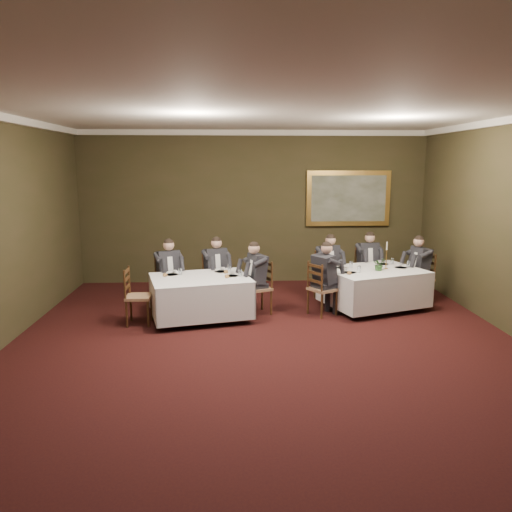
{
  "coord_description": "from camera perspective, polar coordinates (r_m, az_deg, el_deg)",
  "views": [
    {
      "loc": [
        -0.53,
        -6.56,
        2.76
      ],
      "look_at": [
        -0.09,
        2.08,
        1.15
      ],
      "focal_mm": 35.0,
      "sensor_mm": 36.0,
      "label": 1
    }
  ],
  "objects": [
    {
      "name": "front_wall",
      "position": [
        1.93,
        14.4,
        -21.22
      ],
      "size": [
        8.0,
        0.1,
        3.5
      ],
      "primitive_type": "cube",
      "color": "#34321A",
      "rests_on": "ground"
    },
    {
      "name": "place_setting_table_second",
      "position": [
        9.24,
        -9.3,
        -1.87
      ],
      "size": [
        0.33,
        0.31,
        0.14
      ],
      "color": "white",
      "rests_on": "table_second"
    },
    {
      "name": "table_main",
      "position": [
        9.87,
        13.26,
        -3.29
      ],
      "size": [
        2.14,
        1.88,
        0.67
      ],
      "rotation": [
        0.0,
        0.0,
        0.34
      ],
      "color": "#301D0D",
      "rests_on": "ground"
    },
    {
      "name": "ceiling",
      "position": [
        6.63,
        1.77,
        16.96
      ],
      "size": [
        8.0,
        10.0,
        0.1
      ],
      "primitive_type": "cube",
      "color": "silver",
      "rests_on": "back_wall"
    },
    {
      "name": "place_setting_table_main",
      "position": [
        9.87,
        10.06,
        -1.1
      ],
      "size": [
        0.33,
        0.31,
        0.14
      ],
      "color": "white",
      "rests_on": "table_main"
    },
    {
      "name": "diner_sec_backright",
      "position": [
        9.92,
        -4.65,
        -2.59
      ],
      "size": [
        0.56,
        0.6,
        1.35
      ],
      "rotation": [
        0.0,
        0.0,
        3.54
      ],
      "color": "black",
      "rests_on": "chair_sec_backright"
    },
    {
      "name": "candlestick",
      "position": [
        9.88,
        14.67,
        -0.29
      ],
      "size": [
        0.08,
        0.08,
        0.54
      ],
      "color": "#B48137",
      "rests_on": "table_main"
    },
    {
      "name": "diner_main_endleft",
      "position": [
        9.26,
        7.6,
        -3.6
      ],
      "size": [
        0.62,
        0.59,
        1.35
      ],
      "rotation": [
        0.0,
        0.0,
        -1.02
      ],
      "color": "black",
      "rests_on": "chair_main_endleft"
    },
    {
      "name": "chair_main_endleft",
      "position": [
        9.31,
        7.51,
        -4.98
      ],
      "size": [
        0.59,
        0.59,
        1.0
      ],
      "rotation": [
        0.0,
        0.0,
        -1.02
      ],
      "color": "#8A6646",
      "rests_on": "ground"
    },
    {
      "name": "painting",
      "position": [
        11.84,
        10.49,
        6.49
      ],
      "size": [
        1.95,
        0.09,
        1.28
      ],
      "color": "#DEB051",
      "rests_on": "back_wall"
    },
    {
      "name": "chair_sec_endleft",
      "position": [
        8.95,
        -13.28,
        -5.81
      ],
      "size": [
        0.42,
        0.44,
        1.0
      ],
      "rotation": [
        0.0,
        0.0,
        -1.57
      ],
      "color": "#8A6646",
      "rests_on": "ground"
    },
    {
      "name": "chair_main_endright",
      "position": [
        10.59,
        18.23,
        -3.52
      ],
      "size": [
        0.51,
        0.53,
        1.0
      ],
      "rotation": [
        0.0,
        0.0,
        1.81
      ],
      "color": "#8A6646",
      "rests_on": "ground"
    },
    {
      "name": "centerpiece",
      "position": [
        9.7,
        13.89,
        -0.85
      ],
      "size": [
        0.3,
        0.28,
        0.26
      ],
      "primitive_type": "imported",
      "rotation": [
        0.0,
        0.0,
        0.4
      ],
      "color": "#2D5926",
      "rests_on": "table_main"
    },
    {
      "name": "crown_molding",
      "position": [
        6.62,
        1.77,
        16.44
      ],
      "size": [
        8.0,
        10.0,
        0.12
      ],
      "color": "white",
      "rests_on": "back_wall"
    },
    {
      "name": "chair_sec_backleft",
      "position": [
        9.84,
        -9.94,
        -4.19
      ],
      "size": [
        0.58,
        0.57,
        1.0
      ],
      "rotation": [
        0.0,
        0.0,
        3.58
      ],
      "color": "#8A6646",
      "rests_on": "ground"
    },
    {
      "name": "diner_sec_backleft",
      "position": [
        9.78,
        -9.97,
        -2.91
      ],
      "size": [
        0.56,
        0.6,
        1.35
      ],
      "rotation": [
        0.0,
        0.0,
        3.58
      ],
      "color": "black",
      "rests_on": "chair_sec_backleft"
    },
    {
      "name": "back_wall",
      "position": [
        11.62,
        -0.28,
        5.55
      ],
      "size": [
        8.0,
        0.1,
        3.5
      ],
      "primitive_type": "cube",
      "color": "#34321A",
      "rests_on": "ground"
    },
    {
      "name": "chair_main_backright",
      "position": [
        10.91,
        12.49,
        -2.84
      ],
      "size": [
        0.5,
        0.48,
        1.0
      ],
      "rotation": [
        0.0,
        0.0,
        3.29
      ],
      "color": "#8A6646",
      "rests_on": "ground"
    },
    {
      "name": "diner_main_backright",
      "position": [
        10.85,
        12.56,
        -1.68
      ],
      "size": [
        0.47,
        0.53,
        1.35
      ],
      "rotation": [
        0.0,
        0.0,
        3.29
      ],
      "color": "black",
      "rests_on": "chair_main_backright"
    },
    {
      "name": "diner_sec_endright",
      "position": [
        9.24,
        0.22,
        -3.53
      ],
      "size": [
        0.6,
        0.55,
        1.35
      ],
      "rotation": [
        0.0,
        0.0,
        1.96
      ],
      "color": "black",
      "rests_on": "chair_sec_endright"
    },
    {
      "name": "chair_main_backleft",
      "position": [
        10.4,
        8.11,
        -3.35
      ],
      "size": [
        0.56,
        0.55,
        1.0
      ],
      "rotation": [
        0.0,
        0.0,
        3.49
      ],
      "color": "#8A6646",
      "rests_on": "ground"
    },
    {
      "name": "diner_main_endright",
      "position": [
        10.54,
        18.25,
        -2.32
      ],
      "size": [
        0.56,
        0.5,
        1.35
      ],
      "rotation": [
        0.0,
        0.0,
        1.81
      ],
      "color": "black",
      "rests_on": "chair_main_endright"
    },
    {
      "name": "chair_sec_backright",
      "position": [
        9.98,
        -4.65,
        -3.86
      ],
      "size": [
        0.57,
        0.56,
        1.0
      ],
      "rotation": [
        0.0,
        0.0,
        3.54
      ],
      "color": "#8A6646",
      "rests_on": "ground"
    },
    {
      "name": "chair_sec_endright",
      "position": [
        9.31,
        0.29,
        -4.89
      ],
      "size": [
        0.56,
        0.57,
        1.0
      ],
      "rotation": [
        0.0,
        0.0,
        1.96
      ],
      "color": "#8A6646",
      "rests_on": "ground"
    },
    {
      "name": "table_second",
      "position": [
        9.02,
        -6.37,
        -4.37
      ],
      "size": [
        1.99,
        1.68,
        0.67
      ],
      "rotation": [
        0.0,
        0.0,
        0.24
      ],
      "color": "#301D0D",
      "rests_on": "ground"
    },
    {
      "name": "ground",
      "position": [
        7.14,
        1.61,
        -12.2
      ],
      "size": [
        10.0,
        10.0,
        0.0
      ],
      "primitive_type": "plane",
      "color": "black",
      "rests_on": "ground"
    },
    {
      "name": "diner_main_backleft",
      "position": [
        10.34,
        8.18,
        -2.13
      ],
      "size": [
        0.54,
        0.59,
        1.35
      ],
      "rotation": [
        0.0,
        0.0,
        3.49
      ],
      "color": "black",
      "rests_on": "chair_main_backleft"
    }
  ]
}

